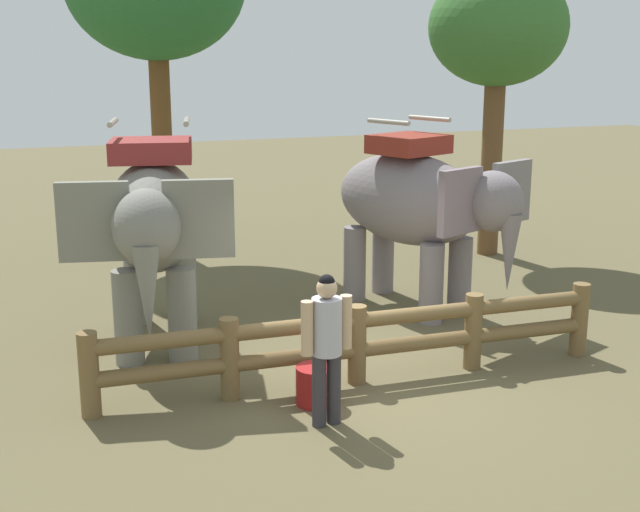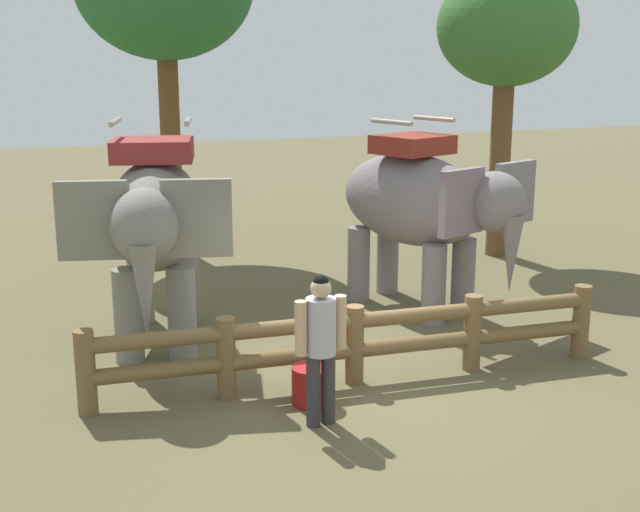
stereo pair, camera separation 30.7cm
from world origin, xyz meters
TOP-DOWN VIEW (x-y plane):
  - ground_plane at (0.00, 0.00)m, footprint 60.00×60.00m
  - log_fence at (0.00, 0.11)m, footprint 6.96×0.57m
  - elephant_near_left at (-2.16, 2.43)m, footprint 2.44×3.93m
  - elephant_center at (2.19, 2.70)m, footprint 2.70×3.78m
  - tourist_woman_in_black at (-0.83, -0.92)m, footprint 0.64×0.39m
  - tree_back_center at (5.46, 5.73)m, footprint 2.79×2.79m
  - feed_bucket at (-0.73, -0.33)m, footprint 0.51×0.51m

SIDE VIEW (x-z plane):
  - ground_plane at x=0.00m, z-range 0.00..0.00m
  - feed_bucket at x=-0.73m, z-range 0.00..0.48m
  - log_fence at x=0.00m, z-range 0.08..1.13m
  - tourist_woman_in_black at x=-0.83m, z-range 0.14..1.95m
  - elephant_center at x=2.19m, z-range 0.20..3.37m
  - elephant_near_left at x=-2.16m, z-range 0.20..3.49m
  - tree_back_center at x=5.46m, z-range 1.65..7.52m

